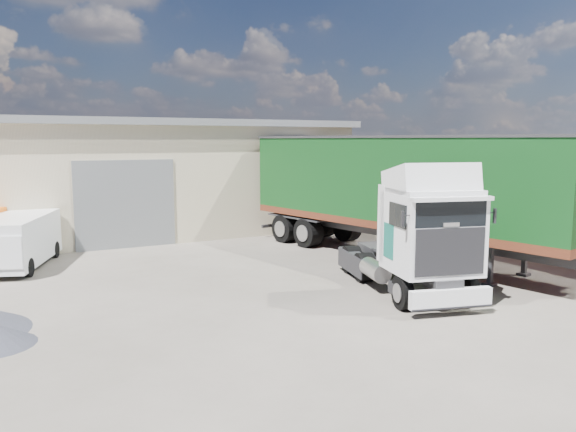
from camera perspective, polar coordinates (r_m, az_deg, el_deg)
name	(u,v)px	position (r m, az deg, el deg)	size (l,w,h in m)	color
ground	(280,304)	(15.36, -0.77, -8.91)	(120.00, 120.00, 0.00)	#2C2A24
warehouse	(11,177)	(29.19, -26.36, 3.53)	(30.60, 12.60, 5.42)	#BFB393
brick_boundary_wall	(446,210)	(26.55, 15.74, 0.64)	(0.35, 26.00, 2.50)	maroon
tractor_unit	(419,241)	(16.08, 13.15, -2.45)	(3.51, 6.00, 3.83)	black
box_trailer	(399,184)	(21.16, 11.18, 3.20)	(5.65, 14.02, 4.56)	#2D2D30
panel_van	(15,242)	(21.39, -25.97, -2.39)	(3.18, 4.72, 1.79)	black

